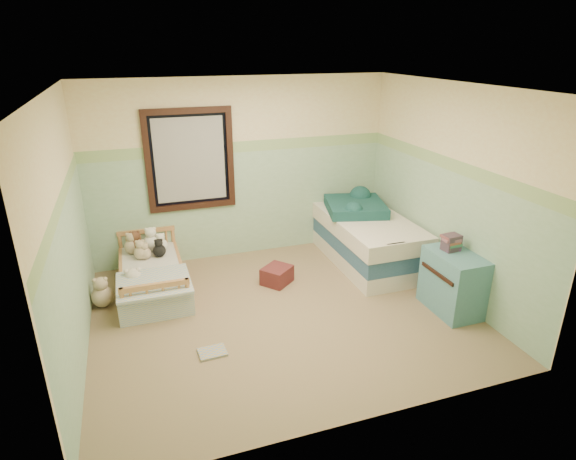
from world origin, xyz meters
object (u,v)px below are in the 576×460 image
object	(u,v)px
twin_bed_frame	(366,254)
dresser	(453,282)
toddler_bed_frame	(153,282)
red_pillow	(277,275)
floor_book	(212,352)
plush_floor_tan	(102,296)
plush_floor_cream	(135,290)

from	to	relation	value
twin_bed_frame	dresser	xyz separation A→B (m)	(0.32, -1.49, 0.24)
toddler_bed_frame	twin_bed_frame	world-z (taller)	twin_bed_frame
red_pillow	floor_book	bearing A→B (deg)	-131.11
dresser	plush_floor_tan	bearing A→B (deg)	160.14
plush_floor_tan	dresser	size ratio (longest dim) A/B	0.36
twin_bed_frame	floor_book	bearing A→B (deg)	-149.59
toddler_bed_frame	red_pillow	bearing A→B (deg)	-12.41
plush_floor_cream	twin_bed_frame	size ratio (longest dim) A/B	0.16
plush_floor_cream	floor_book	size ratio (longest dim) A/B	1.06
twin_bed_frame	red_pillow	xyz separation A→B (m)	(-1.39, -0.22, 0.00)
dresser	plush_floor_cream	bearing A→B (deg)	158.00
plush_floor_cream	dresser	xyz separation A→B (m)	(3.45, -1.40, 0.21)
toddler_bed_frame	plush_floor_tan	world-z (taller)	plush_floor_tan
plush_floor_tan	red_pillow	world-z (taller)	plush_floor_tan
plush_floor_cream	plush_floor_tan	xyz separation A→B (m)	(-0.37, -0.02, -0.02)
plush_floor_tan	floor_book	world-z (taller)	plush_floor_tan
toddler_bed_frame	dresser	xyz separation A→B (m)	(3.23, -1.61, 0.26)
twin_bed_frame	dresser	world-z (taller)	dresser
dresser	red_pillow	distance (m)	2.14
twin_bed_frame	plush_floor_tan	bearing A→B (deg)	-178.17
toddler_bed_frame	dresser	distance (m)	3.62
toddler_bed_frame	red_pillow	world-z (taller)	red_pillow
toddler_bed_frame	dresser	bearing A→B (deg)	-26.45
floor_book	toddler_bed_frame	bearing A→B (deg)	103.73
floor_book	dresser	bearing A→B (deg)	-3.95
plush_floor_cream	twin_bed_frame	distance (m)	3.14
toddler_bed_frame	twin_bed_frame	distance (m)	2.92
plush_floor_cream	dresser	size ratio (longest dim) A/B	0.41
plush_floor_tan	dresser	distance (m)	4.07
plush_floor_tan	twin_bed_frame	xyz separation A→B (m)	(3.50, 0.11, -0.02)
toddler_bed_frame	red_pillow	distance (m)	1.56
dresser	floor_book	distance (m)	2.79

